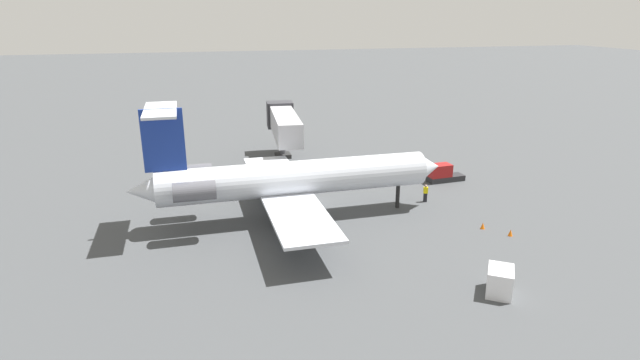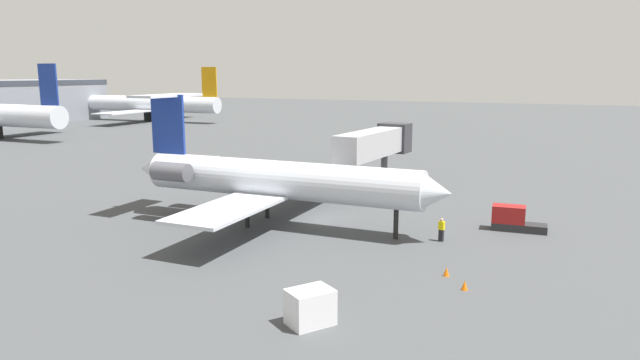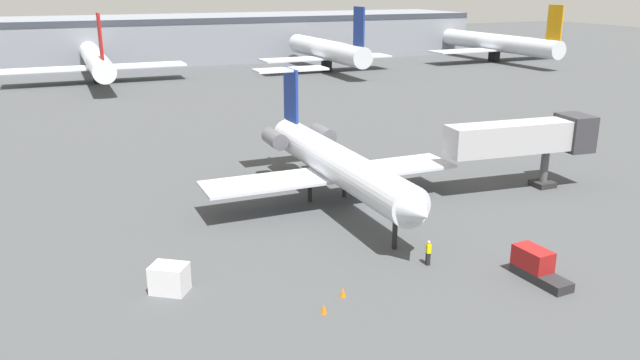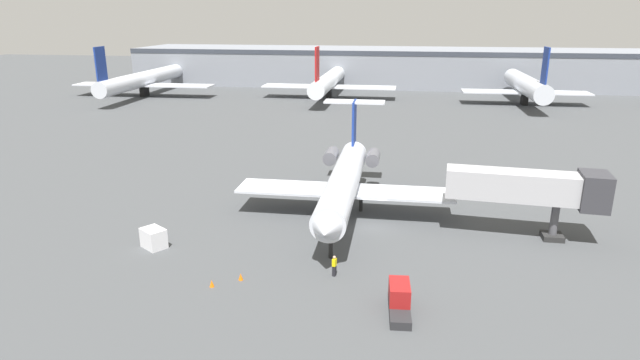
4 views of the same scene
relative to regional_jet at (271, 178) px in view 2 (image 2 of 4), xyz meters
name	(u,v)px [view 2 (image 2 of 4)]	position (x,y,z in m)	size (l,w,h in m)	color
ground_plane	(316,219)	(3.08, -2.49, -3.75)	(400.00, 400.00, 0.10)	#424447
regional_jet	(271,178)	(0.00, 0.00, 0.00)	(21.71, 27.00, 10.06)	silver
jet_bridge	(378,143)	(17.46, -2.92, 0.98)	(13.87, 4.02, 6.39)	#ADADB2
ground_crew_marshaller	(441,230)	(0.85, -13.31, -2.85)	(0.35, 0.45, 1.69)	black
baggage_tug_lead	(513,220)	(5.93, -17.66, -2.87)	(1.70, 4.09, 1.90)	#262628
cargo_container_uld	(310,307)	(-15.35, -10.64, -2.84)	(2.60, 2.45, 1.73)	silver
traffic_cone_near	(465,285)	(-7.90, -16.54, -3.43)	(0.36, 0.36, 0.55)	orange
traffic_cone_mid	(446,271)	(-6.10, -15.16, -3.43)	(0.36, 0.36, 0.55)	orange
parked_airliner_east_mid	(150,104)	(74.36, 75.73, 0.53)	(33.35, 39.58, 13.28)	silver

